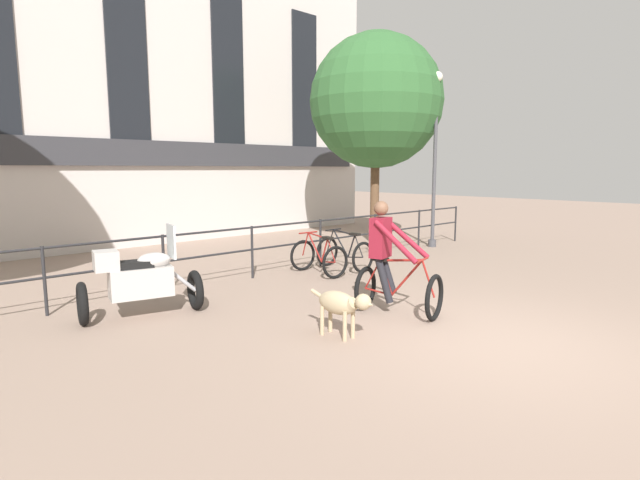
{
  "coord_description": "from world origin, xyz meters",
  "views": [
    {
      "loc": [
        -5.75,
        -2.82,
        2.18
      ],
      "look_at": [
        -0.36,
        2.86,
        1.05
      ],
      "focal_mm": 28.0,
      "sensor_mm": 36.0,
      "label": 1
    }
  ],
  "objects_px": {
    "cyclist_with_bike": "(391,264)",
    "parked_bicycle_near_lamp": "(319,257)",
    "street_lamp": "(435,151)",
    "dog": "(342,304)",
    "parked_motorcycle": "(140,280)",
    "parked_bicycle_mid_left": "(345,253)"
  },
  "relations": [
    {
      "from": "cyclist_with_bike",
      "to": "street_lamp",
      "type": "xyz_separation_m",
      "value": [
        6.0,
        3.28,
        1.89
      ]
    },
    {
      "from": "cyclist_with_bike",
      "to": "street_lamp",
      "type": "relative_size",
      "value": 0.36
    },
    {
      "from": "cyclist_with_bike",
      "to": "parked_motorcycle",
      "type": "height_order",
      "value": "cyclist_with_bike"
    },
    {
      "from": "parked_motorcycle",
      "to": "parked_bicycle_near_lamp",
      "type": "relative_size",
      "value": 1.57
    },
    {
      "from": "street_lamp",
      "to": "cyclist_with_bike",
      "type": "bearing_deg",
      "value": -151.32
    },
    {
      "from": "cyclist_with_bike",
      "to": "parked_bicycle_near_lamp",
      "type": "height_order",
      "value": "cyclist_with_bike"
    },
    {
      "from": "cyclist_with_bike",
      "to": "dog",
      "type": "relative_size",
      "value": 1.66
    },
    {
      "from": "parked_bicycle_near_lamp",
      "to": "parked_bicycle_mid_left",
      "type": "xyz_separation_m",
      "value": [
        0.78,
        -0.0,
        0.0
      ]
    },
    {
      "from": "parked_motorcycle",
      "to": "parked_bicycle_near_lamp",
      "type": "distance_m",
      "value": 3.98
    },
    {
      "from": "cyclist_with_bike",
      "to": "dog",
      "type": "distance_m",
      "value": 1.37
    },
    {
      "from": "cyclist_with_bike",
      "to": "parked_bicycle_mid_left",
      "type": "height_order",
      "value": "cyclist_with_bike"
    },
    {
      "from": "parked_bicycle_mid_left",
      "to": "dog",
      "type": "bearing_deg",
      "value": 42.19
    },
    {
      "from": "dog",
      "to": "parked_bicycle_near_lamp",
      "type": "distance_m",
      "value": 3.91
    },
    {
      "from": "dog",
      "to": "parked_motorcycle",
      "type": "height_order",
      "value": "parked_motorcycle"
    },
    {
      "from": "parked_bicycle_near_lamp",
      "to": "street_lamp",
      "type": "bearing_deg",
      "value": -170.44
    },
    {
      "from": "dog",
      "to": "parked_motorcycle",
      "type": "distance_m",
      "value": 3.05
    },
    {
      "from": "dog",
      "to": "parked_motorcycle",
      "type": "relative_size",
      "value": 0.57
    },
    {
      "from": "dog",
      "to": "parked_bicycle_near_lamp",
      "type": "height_order",
      "value": "parked_bicycle_near_lamp"
    },
    {
      "from": "dog",
      "to": "parked_bicycle_near_lamp",
      "type": "xyz_separation_m",
      "value": [
        2.46,
        3.04,
        -0.09
      ]
    },
    {
      "from": "cyclist_with_bike",
      "to": "parked_bicycle_mid_left",
      "type": "bearing_deg",
      "value": 40.22
    },
    {
      "from": "dog",
      "to": "parked_bicycle_mid_left",
      "type": "xyz_separation_m",
      "value": [
        3.24,
        3.04,
        -0.09
      ]
    },
    {
      "from": "cyclist_with_bike",
      "to": "parked_bicycle_near_lamp",
      "type": "xyz_separation_m",
      "value": [
        1.15,
        2.79,
        -0.41
      ]
    }
  ]
}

